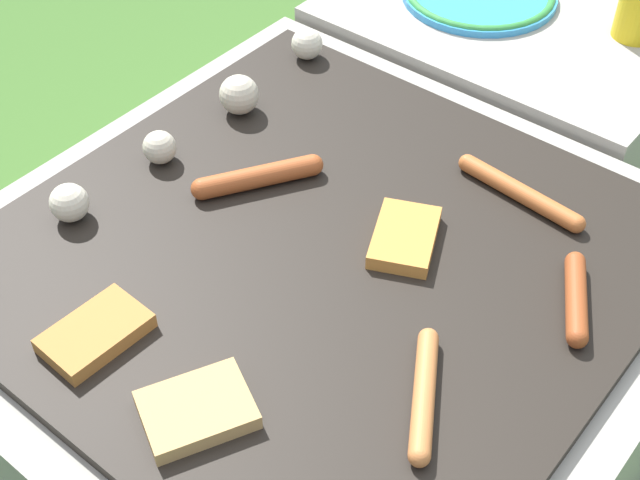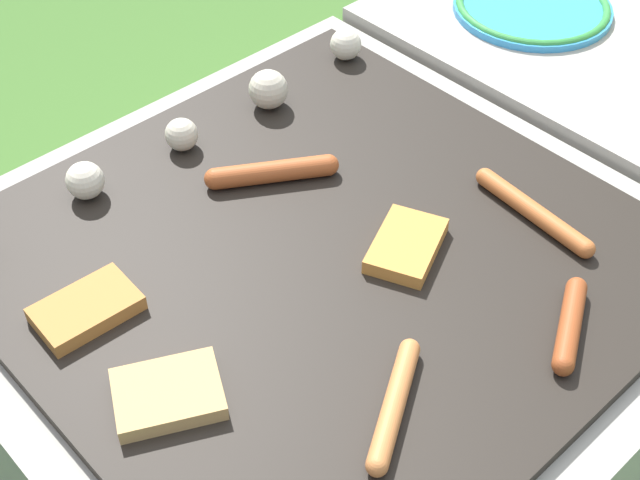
# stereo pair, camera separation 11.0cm
# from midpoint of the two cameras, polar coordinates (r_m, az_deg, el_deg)

# --- Properties ---
(ground_plane) EXTENTS (14.00, 14.00, 0.00)m
(ground_plane) POSITION_cam_midpoint_polar(r_m,az_deg,el_deg) (1.40, 2.30, -11.52)
(ground_plane) COLOR #3D6628
(grill) EXTENTS (0.86, 0.86, 0.36)m
(grill) POSITION_cam_midpoint_polar(r_m,az_deg,el_deg) (1.25, 2.53, -6.85)
(grill) COLOR #9E998E
(grill) RESTS_ON ground_plane
(side_ledge) EXTENTS (0.46, 0.62, 0.36)m
(side_ledge) POSITION_cam_midpoint_polar(r_m,az_deg,el_deg) (1.71, 16.36, 7.51)
(side_ledge) COLOR #9E998E
(side_ledge) RESTS_ON ground_plane
(sausage_back_center) EXTENTS (0.16, 0.10, 0.02)m
(sausage_back_center) POSITION_cam_midpoint_polar(r_m,az_deg,el_deg) (0.96, 8.12, -10.54)
(sausage_back_center) COLOR #C6753D
(sausage_back_center) RESTS_ON grill
(sausage_mid_right) EXTENTS (0.16, 0.11, 0.03)m
(sausage_mid_right) POSITION_cam_midpoint_polar(r_m,az_deg,el_deg) (1.21, -0.48, 4.27)
(sausage_mid_right) COLOR #A34C23
(sausage_mid_right) RESTS_ON grill
(sausage_front_left) EXTENTS (0.04, 0.20, 0.02)m
(sausage_front_left) POSITION_cam_midpoint_polar(r_m,az_deg,el_deg) (1.20, 16.07, 1.65)
(sausage_front_left) COLOR #B7602D
(sausage_front_left) RESTS_ON grill
(sausage_front_center) EXTENTS (0.13, 0.08, 0.03)m
(sausage_front_center) POSITION_cam_midpoint_polar(r_m,az_deg,el_deg) (1.07, 18.59, -5.32)
(sausage_front_center) COLOR #93421E
(sausage_front_center) RESTS_ON grill
(bread_slice_left) EXTENTS (0.14, 0.12, 0.02)m
(bread_slice_left) POSITION_cam_midpoint_polar(r_m,az_deg,el_deg) (1.12, 8.36, -0.50)
(bread_slice_left) COLOR #D18438
(bread_slice_left) RESTS_ON grill
(bread_slice_center) EXTENTS (0.12, 0.08, 0.02)m
(bread_slice_center) POSITION_cam_midpoint_polar(r_m,az_deg,el_deg) (1.06, -11.87, -4.49)
(bread_slice_center) COLOR #B27033
(bread_slice_center) RESTS_ON grill
(bread_slice_right) EXTENTS (0.14, 0.13, 0.02)m
(bread_slice_right) POSITION_cam_midpoint_polar(r_m,az_deg,el_deg) (0.96, -6.47, -9.95)
(bread_slice_right) COLOR tan
(bread_slice_right) RESTS_ON grill
(mushroom_row) EXTENTS (0.71, 0.07, 0.06)m
(mushroom_row) POSITION_cam_midpoint_polar(r_m,az_deg,el_deg) (1.27, -5.99, 6.99)
(mushroom_row) COLOR beige
(mushroom_row) RESTS_ON grill
(plate_colorful) EXTENTS (0.27, 0.27, 0.02)m
(plate_colorful) POSITION_cam_midpoint_polar(r_m,az_deg,el_deg) (1.64, 15.38, 14.16)
(plate_colorful) COLOR #338CCC
(plate_colorful) RESTS_ON side_ledge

